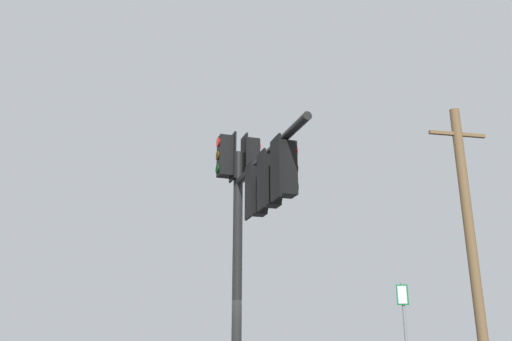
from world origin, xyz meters
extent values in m
cylinder|color=black|center=(-0.01, -0.07, 2.81)|extent=(0.20, 0.20, 5.63)
cylinder|color=black|center=(1.81, 0.36, 4.96)|extent=(3.66, 1.01, 0.14)
cube|color=black|center=(-0.08, 0.22, 5.51)|extent=(0.36, 0.36, 0.90)
cube|color=black|center=(-0.04, 0.06, 5.51)|extent=(0.44, 0.14, 1.04)
cylinder|color=red|center=(-0.12, 0.38, 5.81)|extent=(0.20, 0.08, 0.20)
cylinder|color=#3C2703|center=(-0.12, 0.38, 5.51)|extent=(0.20, 0.08, 0.20)
cylinder|color=black|center=(-0.12, 0.38, 5.21)|extent=(0.20, 0.08, 0.20)
cube|color=black|center=(0.06, -0.36, 5.51)|extent=(0.36, 0.36, 0.90)
cube|color=black|center=(0.02, -0.20, 5.51)|extent=(0.44, 0.14, 1.04)
cylinder|color=red|center=(0.10, -0.52, 5.81)|extent=(0.20, 0.08, 0.20)
cylinder|color=#3C2703|center=(0.10, -0.52, 5.51)|extent=(0.20, 0.08, 0.20)
cylinder|color=black|center=(0.10, -0.52, 5.21)|extent=(0.20, 0.08, 0.20)
cube|color=black|center=(1.29, 0.24, 4.41)|extent=(0.35, 0.35, 0.90)
cube|color=black|center=(1.32, 0.07, 4.41)|extent=(0.44, 0.13, 1.04)
cylinder|color=red|center=(1.26, 0.40, 4.71)|extent=(0.20, 0.07, 0.20)
cylinder|color=#3C2703|center=(1.26, 0.40, 4.41)|extent=(0.20, 0.07, 0.20)
cylinder|color=black|center=(1.26, 0.40, 4.11)|extent=(0.20, 0.07, 0.20)
cube|color=black|center=(2.00, 0.41, 4.41)|extent=(0.35, 0.35, 0.90)
cube|color=black|center=(2.04, 0.25, 4.41)|extent=(0.44, 0.13, 1.04)
cylinder|color=red|center=(1.97, 0.57, 4.71)|extent=(0.20, 0.07, 0.20)
cylinder|color=#3C2703|center=(1.97, 0.57, 4.41)|extent=(0.20, 0.07, 0.20)
cylinder|color=black|center=(1.97, 0.57, 4.11)|extent=(0.20, 0.07, 0.20)
cube|color=black|center=(2.71, 0.58, 4.41)|extent=(0.36, 0.36, 0.90)
cube|color=black|center=(2.75, 0.42, 4.41)|extent=(0.44, 0.14, 1.04)
cylinder|color=red|center=(2.68, 0.74, 4.71)|extent=(0.20, 0.07, 0.20)
cylinder|color=#3C2703|center=(2.68, 0.74, 4.41)|extent=(0.20, 0.07, 0.20)
cylinder|color=black|center=(2.68, 0.74, 4.11)|extent=(0.20, 0.07, 0.20)
cylinder|color=brown|center=(-5.83, 7.90, 4.76)|extent=(0.34, 0.34, 9.52)
cube|color=brown|center=(-5.83, 7.90, 8.58)|extent=(0.38, 2.15, 0.12)
cube|color=#0C7238|center=(-0.89, 3.64, 2.69)|extent=(0.14, 0.24, 0.44)
cube|color=white|center=(-0.87, 3.63, 2.69)|extent=(0.09, 0.18, 0.38)
camera|label=1|loc=(10.57, -0.50, 1.89)|focal=36.20mm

